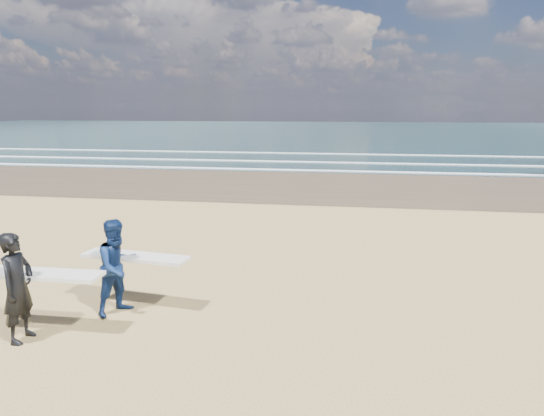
# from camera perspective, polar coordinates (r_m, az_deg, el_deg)

# --- Properties ---
(ocean) EXTENTS (220.00, 100.00, 0.02)m
(ocean) POSITION_cam_1_polar(r_m,az_deg,el_deg) (81.02, 20.80, 8.29)
(ocean) COLOR #183235
(ocean) RESTS_ON ground
(surfer_near) EXTENTS (2.21, 0.99, 1.92)m
(surfer_near) POSITION_cam_1_polar(r_m,az_deg,el_deg) (9.42, -27.49, -8.12)
(surfer_near) COLOR black
(surfer_near) RESTS_ON ground
(surfer_far) EXTENTS (2.25, 1.31, 1.88)m
(surfer_far) POSITION_cam_1_polar(r_m,az_deg,el_deg) (9.91, -17.54, -6.53)
(surfer_far) COLOR #0D204B
(surfer_far) RESTS_ON ground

